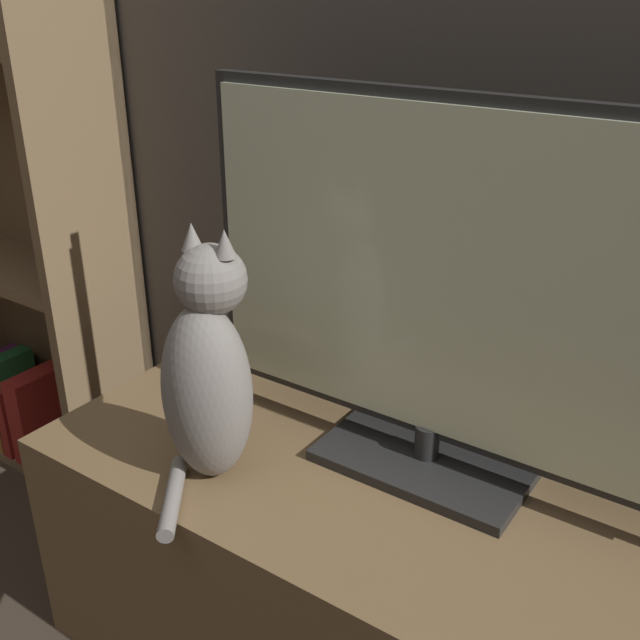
# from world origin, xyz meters

# --- Properties ---
(tv_stand) EXTENTS (1.23, 0.55, 0.48)m
(tv_stand) POSITION_xyz_m (0.00, 0.90, 0.24)
(tv_stand) COLOR brown
(tv_stand) RESTS_ON ground_plane
(tv) EXTENTS (0.89, 0.22, 0.65)m
(tv) POSITION_xyz_m (0.05, 1.00, 0.80)
(tv) COLOR black
(tv) RESTS_ON tv_stand
(cat) EXTENTS (0.17, 0.28, 0.44)m
(cat) POSITION_xyz_m (-0.24, 0.77, 0.67)
(cat) COLOR gray
(cat) RESTS_ON tv_stand
(bookshelf) EXTENTS (0.71, 0.28, 1.70)m
(bookshelf) POSITION_xyz_m (-1.23, 1.09, 0.75)
(bookshelf) COLOR brown
(bookshelf) RESTS_ON ground_plane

